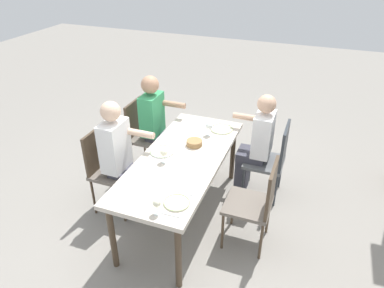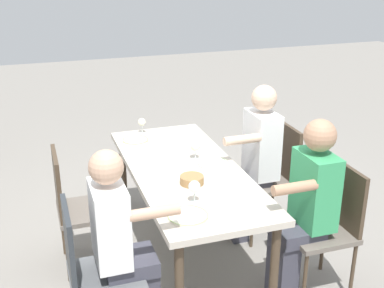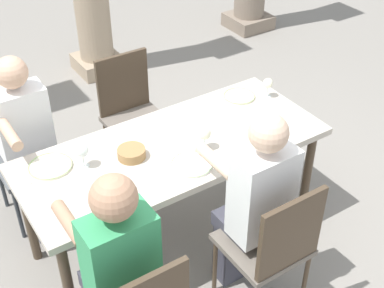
# 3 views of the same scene
# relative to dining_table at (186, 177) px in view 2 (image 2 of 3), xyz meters

# --- Properties ---
(ground_plane) EXTENTS (16.00, 16.00, 0.00)m
(ground_plane) POSITION_rel_dining_table_xyz_m (0.00, 0.00, -0.70)
(ground_plane) COLOR gray
(dining_table) EXTENTS (1.93, 0.81, 0.77)m
(dining_table) POSITION_rel_dining_table_xyz_m (0.00, 0.00, 0.00)
(dining_table) COLOR beige
(dining_table) RESTS_ON ground
(chair_west_north) EXTENTS (0.44, 0.44, 0.95)m
(chair_west_north) POSITION_rel_dining_table_xyz_m (-0.71, 0.83, -0.16)
(chair_west_north) COLOR #5B5E61
(chair_west_north) RESTS_ON ground
(chair_west_south) EXTENTS (0.44, 0.44, 0.95)m
(chair_west_south) POSITION_rel_dining_table_xyz_m (-0.71, -0.83, -0.15)
(chair_west_south) COLOR #6A6158
(chair_west_south) RESTS_ON ground
(chair_mid_north) EXTENTS (0.44, 0.44, 0.96)m
(chair_mid_north) POSITION_rel_dining_table_xyz_m (0.13, 0.83, -0.15)
(chair_mid_north) COLOR #6A6158
(chair_mid_north) RESTS_ON ground
(chair_mid_south) EXTENTS (0.44, 0.44, 0.96)m
(chair_mid_south) POSITION_rel_dining_table_xyz_m (0.13, -0.83, -0.14)
(chair_mid_south) COLOR #6A6158
(chair_mid_south) RESTS_ON ground
(diner_woman_green) EXTENTS (0.35, 0.49, 1.28)m
(diner_woman_green) POSITION_rel_dining_table_xyz_m (-0.71, 0.63, -0.01)
(diner_woman_green) COLOR #3F3F4C
(diner_woman_green) RESTS_ON ground
(diner_man_white) EXTENTS (0.35, 0.50, 1.32)m
(diner_man_white) POSITION_rel_dining_table_xyz_m (-0.71, -0.63, 0.01)
(diner_man_white) COLOR #3F3F4C
(diner_man_white) RESTS_ON ground
(diner_guest_third) EXTENTS (0.35, 0.49, 1.33)m
(diner_guest_third) POSITION_rel_dining_table_xyz_m (0.13, -0.64, 0.01)
(diner_guest_third) COLOR #3F3F4C
(diner_guest_third) RESTS_ON ground
(plate_0) EXTENTS (0.26, 0.26, 0.02)m
(plate_0) POSITION_rel_dining_table_xyz_m (-0.72, 0.21, 0.08)
(plate_0) COLOR silver
(plate_0) RESTS_ON dining_table
(wine_glass_0) EXTENTS (0.08, 0.08, 0.16)m
(wine_glass_0) POSITION_rel_dining_table_xyz_m (-0.55, 0.11, 0.18)
(wine_glass_0) COLOR white
(wine_glass_0) RESTS_ON dining_table
(fork_0) EXTENTS (0.02, 0.17, 0.01)m
(fork_0) POSITION_rel_dining_table_xyz_m (-0.87, 0.21, 0.07)
(fork_0) COLOR silver
(fork_0) RESTS_ON dining_table
(spoon_0) EXTENTS (0.02, 0.17, 0.01)m
(spoon_0) POSITION_rel_dining_table_xyz_m (-0.57, 0.21, 0.07)
(spoon_0) COLOR silver
(spoon_0) RESTS_ON dining_table
(plate_1) EXTENTS (0.25, 0.25, 0.02)m
(plate_1) POSITION_rel_dining_table_xyz_m (-0.01, -0.23, 0.08)
(plate_1) COLOR white
(plate_1) RESTS_ON dining_table
(wine_glass_1) EXTENTS (0.08, 0.08, 0.15)m
(wine_glass_1) POSITION_rel_dining_table_xyz_m (0.15, -0.13, 0.18)
(wine_glass_1) COLOR white
(wine_glass_1) RESTS_ON dining_table
(fork_1) EXTENTS (0.03, 0.17, 0.01)m
(fork_1) POSITION_rel_dining_table_xyz_m (-0.16, -0.23, 0.07)
(fork_1) COLOR silver
(fork_1) RESTS_ON dining_table
(spoon_1) EXTENTS (0.03, 0.17, 0.01)m
(spoon_1) POSITION_rel_dining_table_xyz_m (0.14, -0.23, 0.07)
(spoon_1) COLOR silver
(spoon_1) RESTS_ON dining_table
(plate_2) EXTENTS (0.22, 0.22, 0.02)m
(plate_2) POSITION_rel_dining_table_xyz_m (0.69, 0.24, 0.08)
(plate_2) COLOR silver
(plate_2) RESTS_ON dining_table
(wine_glass_2) EXTENTS (0.07, 0.07, 0.15)m
(wine_glass_2) POSITION_rel_dining_table_xyz_m (0.86, 0.14, 0.18)
(wine_glass_2) COLOR white
(wine_glass_2) RESTS_ON dining_table
(fork_2) EXTENTS (0.02, 0.17, 0.01)m
(fork_2) POSITION_rel_dining_table_xyz_m (0.54, 0.24, 0.07)
(fork_2) COLOR silver
(fork_2) RESTS_ON dining_table
(spoon_2) EXTENTS (0.02, 0.17, 0.01)m
(spoon_2) POSITION_rel_dining_table_xyz_m (0.84, 0.24, 0.07)
(spoon_2) COLOR silver
(spoon_2) RESTS_ON dining_table
(bread_basket) EXTENTS (0.17, 0.17, 0.06)m
(bread_basket) POSITION_rel_dining_table_xyz_m (-0.27, 0.04, 0.10)
(bread_basket) COLOR #9E7547
(bread_basket) RESTS_ON dining_table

